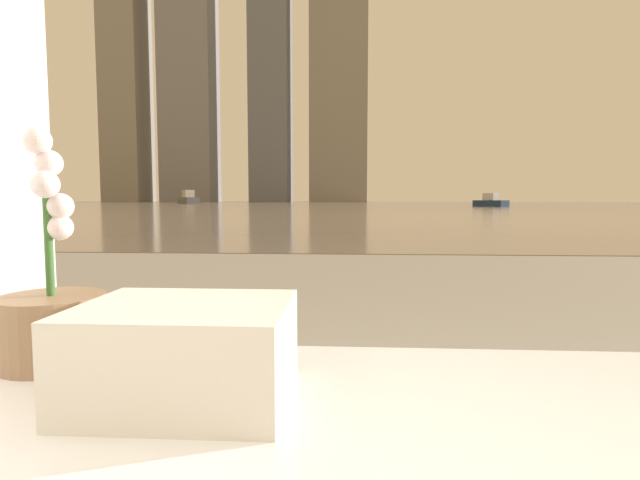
% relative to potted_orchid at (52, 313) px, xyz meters
% --- Properties ---
extents(potted_orchid, '(0.15, 0.15, 0.35)m').
position_rel_potted_orchid_xyz_m(potted_orchid, '(0.00, 0.00, 0.00)').
color(potted_orchid, '#8C6B4C').
rests_on(potted_orchid, bathtub).
extents(towel_stack, '(0.25, 0.21, 0.12)m').
position_rel_potted_orchid_xyz_m(towel_stack, '(0.24, -0.12, -0.02)').
color(towel_stack, silver).
rests_on(towel_stack, bathtub).
extents(harbor_water, '(180.00, 110.00, 0.01)m').
position_rel_potted_orchid_xyz_m(harbor_water, '(0.39, 61.08, -0.59)').
color(harbor_water, gray).
rests_on(harbor_water, ground_plane).
extents(harbor_boat_2, '(4.68, 5.66, 2.08)m').
position_rel_potted_orchid_xyz_m(harbor_boat_2, '(-24.38, 74.09, 0.15)').
color(harbor_boat_2, '#4C4C51').
rests_on(harbor_boat_2, harbor_water).
extents(harbor_boat_3, '(2.91, 3.52, 1.29)m').
position_rel_potted_orchid_xyz_m(harbor_boat_3, '(13.89, 48.47, -0.12)').
color(harbor_boat_3, navy).
rests_on(harbor_boat_3, harbor_water).
extents(skyline_tower_0, '(8.96, 10.64, 67.49)m').
position_rel_potted_orchid_xyz_m(skyline_tower_0, '(-53.09, 117.08, 33.15)').
color(skyline_tower_0, gray).
rests_on(skyline_tower_0, ground_plane).
extents(skyline_tower_1, '(12.01, 9.99, 70.44)m').
position_rel_potted_orchid_xyz_m(skyline_tower_1, '(-37.84, 117.08, 34.63)').
color(skyline_tower_1, slate).
rests_on(skyline_tower_1, ground_plane).
extents(skyline_tower_2, '(8.81, 10.89, 50.29)m').
position_rel_potted_orchid_xyz_m(skyline_tower_2, '(-18.45, 117.08, 24.56)').
color(skyline_tower_2, slate).
rests_on(skyline_tower_2, ground_plane).
extents(skyline_tower_3, '(13.21, 7.37, 73.65)m').
position_rel_potted_orchid_xyz_m(skyline_tower_3, '(-2.61, 117.08, 36.23)').
color(skyline_tower_3, gray).
rests_on(skyline_tower_3, ground_plane).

